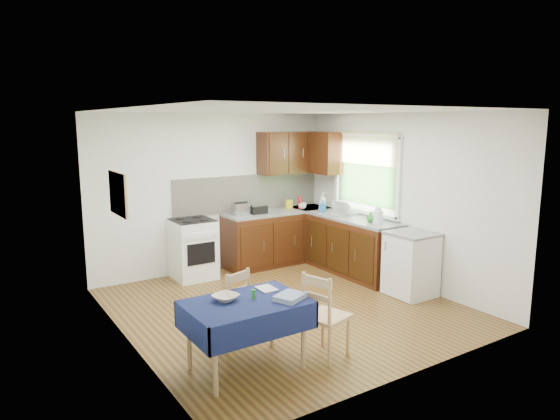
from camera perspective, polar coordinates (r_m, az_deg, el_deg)
floor at (r=6.58m, az=0.65°, el=-11.03°), size 4.20×4.20×0.00m
ceiling at (r=6.14m, az=0.69°, el=11.30°), size 4.00×4.20×0.02m
wall_back at (r=8.05m, az=-7.64°, el=1.99°), size 4.00×0.02×2.50m
wall_front at (r=4.68m, az=15.10°, el=-4.09°), size 4.00×0.02×2.50m
wall_left at (r=5.41m, az=-17.26°, el=-2.29°), size 0.02×4.20×2.50m
wall_right at (r=7.52m, az=13.47°, el=1.23°), size 0.02×4.20×2.50m
base_cabinets at (r=8.18m, az=3.71°, el=-3.67°), size 1.90×2.30×0.86m
worktop_back at (r=8.35m, az=-0.17°, el=-0.21°), size 1.90×0.60×0.04m
worktop_right at (r=7.84m, az=8.41°, el=-1.00°), size 0.60×1.70×0.04m
worktop_corner at (r=8.72m, az=3.42°, el=0.21°), size 0.60×0.60×0.04m
splashback at (r=8.34m, az=-3.55°, el=1.98°), size 2.70×0.02×0.60m
upper_cabinets at (r=8.50m, az=2.53°, el=6.55°), size 1.20×0.85×0.70m
stove at (r=7.73m, az=-9.90°, el=-4.39°), size 0.60×0.61×0.92m
window at (r=7.95m, az=9.79°, el=4.73°), size 0.04×1.48×1.26m
fridge at (r=7.11m, az=14.74°, el=-6.00°), size 0.58×0.60×0.89m
corkboard at (r=5.65m, az=-17.99°, el=1.76°), size 0.04×0.62×0.47m
dining_table at (r=4.85m, az=-3.90°, el=-11.53°), size 1.14×0.77×0.69m
chair_far at (r=5.39m, az=-5.70°, el=-10.81°), size 0.47×0.47×0.85m
chair_near at (r=5.12m, az=5.02°, el=-11.64°), size 0.49×0.49×0.90m
toaster at (r=7.98m, az=-4.46°, el=0.13°), size 0.27×0.17×0.21m
sandwich_press at (r=8.09m, az=-2.59°, el=0.15°), size 0.27×0.23×0.16m
sauce_bottle at (r=8.49m, az=2.28°, el=0.86°), size 0.05×0.05×0.22m
yellow_packet at (r=8.57m, az=1.03°, el=0.69°), size 0.12×0.09×0.15m
dish_rack at (r=8.09m, az=7.03°, el=-0.30°), size 0.45×0.35×0.22m
kettle at (r=7.43m, az=11.14°, el=-0.66°), size 0.15×0.15×0.25m
cup at (r=8.51m, az=2.57°, el=0.47°), size 0.16×0.16×0.10m
soap_bottle_a at (r=8.31m, az=4.86°, el=0.92°), size 0.17×0.17×0.31m
soap_bottle_b at (r=8.26m, az=4.91°, el=0.47°), size 0.13×0.13×0.20m
soap_bottle_c at (r=7.49m, az=10.33°, el=-0.80°), size 0.12×0.12×0.16m
plate_bowl at (r=4.84m, az=-6.24°, el=-9.91°), size 0.30×0.30×0.06m
book at (r=5.08m, az=-2.37°, el=-9.15°), size 0.17×0.23×0.02m
spice_jar at (r=4.86m, az=-3.04°, el=-9.58°), size 0.05×0.05×0.09m
tea_towel at (r=4.84m, az=1.12°, el=-9.91°), size 0.35×0.32×0.05m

